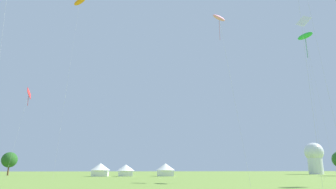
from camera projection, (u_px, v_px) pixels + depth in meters
kite_pink_parafoil at (219, 18)px, 37.44m from camera, size 3.53×2.11×21.17m
kite_white_diamond at (304, 22)px, 56.78m from camera, size 2.07×3.22×31.28m
kite_orange_parafoil at (80, 2)px, 63.94m from camera, size 3.92×4.25×38.16m
kite_green_parafoil at (305, 36)px, 53.10m from camera, size 2.26×3.62×25.92m
kite_red_diamond at (29, 94)px, 59.87m from camera, size 2.20×3.17×18.24m
festival_tent_right at (100, 169)px, 75.78m from camera, size 5.10×5.10×3.31m
festival_tent_center at (126, 170)px, 76.45m from camera, size 4.60×4.60×2.99m
festival_tent_left at (165, 169)px, 77.62m from camera, size 5.07×5.07×3.30m
observatory_dome at (314, 157)px, 102.37m from camera, size 6.40×6.40×10.80m
tree_distant_left at (9, 160)px, 84.38m from camera, size 4.35×4.35×6.58m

